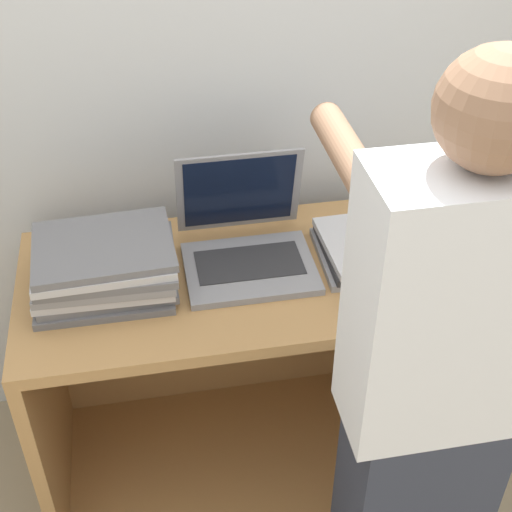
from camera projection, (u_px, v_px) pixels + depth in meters
name	position (u px, v px, depth m)	size (l,w,h in m)	color
wall_back	(224.00, 69.00, 2.03)	(8.00, 0.05, 2.40)	silver
cart	(246.00, 354.00, 2.26)	(1.27, 0.61, 0.78)	#A87A47
laptop_open	(246.00, 242.00, 1.97)	(0.35, 0.35, 0.29)	gray
laptop_stack_left	(105.00, 266.00, 1.86)	(0.37, 0.30, 0.15)	slate
laptop_stack_right	(385.00, 247.00, 2.00)	(0.37, 0.29, 0.06)	gray
person	(431.00, 401.00, 1.56)	(0.40, 0.53, 1.61)	#2D3342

